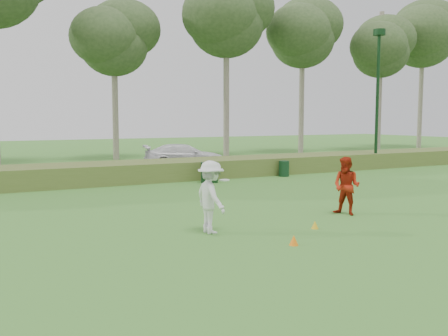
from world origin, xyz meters
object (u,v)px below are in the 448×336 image
cone_orange (294,240)px  trash_bin (284,169)px  lamp_post (378,74)px  cone_yellow (315,225)px  car_right (184,156)px  player_white (211,197)px  utility_cabinet (209,172)px  player_red (347,186)px

cone_orange → trash_bin: size_ratio=0.30×
lamp_post → cone_yellow: size_ratio=37.25×
lamp_post → cone_yellow: (-13.52, -11.40, -5.48)m
car_right → player_white: bearing=172.6°
player_white → utility_cabinet: (4.51, 9.24, -0.48)m
lamp_post → cone_yellow: lamp_post is taller
player_red → cone_yellow: size_ratio=8.27×
utility_cabinet → car_right: bearing=98.3°
player_white → player_red: (4.83, 0.23, -0.05)m
cone_yellow → lamp_post: bearing=40.1°
player_white → player_red: 4.84m
lamp_post → cone_orange: (-15.08, -12.58, -5.47)m
cone_yellow → car_right: car_right is taller
player_red → trash_bin: size_ratio=2.25×
player_white → trash_bin: size_ratio=2.37×
lamp_post → car_right: (-10.18, 5.26, -4.83)m
player_white → car_right: bearing=-22.2°
utility_cabinet → car_right: (1.56, 6.52, 0.28)m
lamp_post → player_red: size_ratio=4.51×
utility_cabinet → trash_bin: utility_cabinet is taller
player_red → cone_orange: 4.40m
lamp_post → player_white: size_ratio=4.28×
cone_orange → cone_yellow: size_ratio=1.11×
player_white → cone_orange: bearing=-151.9°
player_white → car_right: 16.90m
player_white → trash_bin: bearing=-44.2°
player_red → utility_cabinet: bearing=159.8°
cone_yellow → trash_bin: bearing=59.2°
lamp_post → player_red: 16.06m
trash_bin → car_right: bearing=115.5°
player_white → cone_orange: player_white is taller
cone_yellow → utility_cabinet: 10.30m
utility_cabinet → cone_yellow: bearing=-78.1°
player_white → player_red: size_ratio=1.05×
lamp_post → utility_cabinet: 12.87m
player_white → lamp_post: bearing=-58.3°
player_white → utility_cabinet: size_ratio=2.00×
utility_cabinet → trash_bin: size_ratio=1.19×
utility_cabinet → car_right: car_right is taller
cone_orange → utility_cabinet: size_ratio=0.26×
cone_orange → player_red: bearing=32.2°
player_red → trash_bin: (4.17, 9.40, -0.50)m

